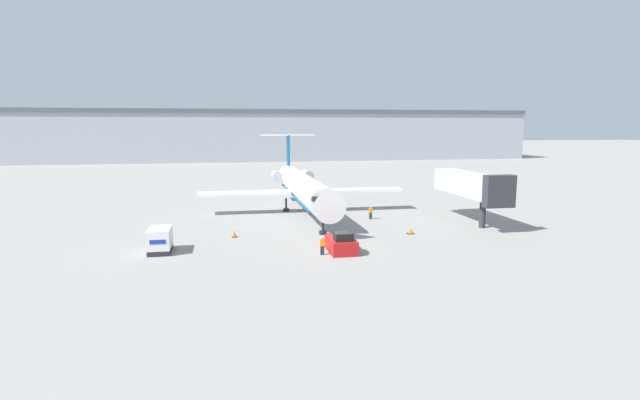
{
  "coord_description": "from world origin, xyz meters",
  "views": [
    {
      "loc": [
        -9.88,
        -42.47,
        11.31
      ],
      "look_at": [
        0.0,
        9.17,
        3.4
      ],
      "focal_mm": 28.0,
      "sensor_mm": 36.0,
      "label": 1
    }
  ],
  "objects_px": {
    "worker_near_tug": "(322,245)",
    "traffic_cone_left": "(234,233)",
    "airplane_main": "(303,187)",
    "pushback_tug": "(341,244)",
    "traffic_cone_right": "(411,231)",
    "worker_by_wing": "(371,212)",
    "jet_bridge": "(471,185)",
    "luggage_cart": "(160,240)"
  },
  "relations": [
    {
      "from": "worker_near_tug",
      "to": "traffic_cone_left",
      "type": "relative_size",
      "value": 2.08
    },
    {
      "from": "airplane_main",
      "to": "pushback_tug",
      "type": "distance_m",
      "value": 21.2
    },
    {
      "from": "worker_near_tug",
      "to": "traffic_cone_right",
      "type": "distance_m",
      "value": 12.72
    },
    {
      "from": "worker_near_tug",
      "to": "worker_by_wing",
      "type": "bearing_deg",
      "value": 59.75
    },
    {
      "from": "worker_near_tug",
      "to": "traffic_cone_right",
      "type": "bearing_deg",
      "value": 31.88
    },
    {
      "from": "jet_bridge",
      "to": "traffic_cone_left",
      "type": "bearing_deg",
      "value": -174.78
    },
    {
      "from": "luggage_cart",
      "to": "traffic_cone_left",
      "type": "height_order",
      "value": "luggage_cart"
    },
    {
      "from": "worker_near_tug",
      "to": "jet_bridge",
      "type": "height_order",
      "value": "jet_bridge"
    },
    {
      "from": "pushback_tug",
      "to": "worker_near_tug",
      "type": "bearing_deg",
      "value": -160.17
    },
    {
      "from": "traffic_cone_right",
      "to": "pushback_tug",
      "type": "bearing_deg",
      "value": -145.92
    },
    {
      "from": "traffic_cone_right",
      "to": "traffic_cone_left",
      "type": "bearing_deg",
      "value": 174.2
    },
    {
      "from": "pushback_tug",
      "to": "jet_bridge",
      "type": "bearing_deg",
      "value": 30.13
    },
    {
      "from": "luggage_cart",
      "to": "worker_by_wing",
      "type": "bearing_deg",
      "value": 27.19
    },
    {
      "from": "pushback_tug",
      "to": "luggage_cart",
      "type": "xyz_separation_m",
      "value": [
        -15.98,
        2.92,
        0.37
      ]
    },
    {
      "from": "pushback_tug",
      "to": "traffic_cone_right",
      "type": "height_order",
      "value": "pushback_tug"
    },
    {
      "from": "worker_near_tug",
      "to": "traffic_cone_right",
      "type": "xyz_separation_m",
      "value": [
        10.79,
        6.71,
        -0.56
      ]
    },
    {
      "from": "pushback_tug",
      "to": "worker_near_tug",
      "type": "height_order",
      "value": "pushback_tug"
    },
    {
      "from": "luggage_cart",
      "to": "jet_bridge",
      "type": "xyz_separation_m",
      "value": [
        33.86,
        7.46,
        3.35
      ]
    },
    {
      "from": "worker_by_wing",
      "to": "jet_bridge",
      "type": "bearing_deg",
      "value": -22.45
    },
    {
      "from": "worker_by_wing",
      "to": "traffic_cone_right",
      "type": "height_order",
      "value": "worker_by_wing"
    },
    {
      "from": "luggage_cart",
      "to": "jet_bridge",
      "type": "relative_size",
      "value": 0.24
    },
    {
      "from": "airplane_main",
      "to": "traffic_cone_right",
      "type": "bearing_deg",
      "value": -58.79
    },
    {
      "from": "worker_by_wing",
      "to": "pushback_tug",
      "type": "bearing_deg",
      "value": -115.81
    },
    {
      "from": "airplane_main",
      "to": "traffic_cone_right",
      "type": "height_order",
      "value": "airplane_main"
    },
    {
      "from": "luggage_cart",
      "to": "traffic_cone_right",
      "type": "relative_size",
      "value": 4.56
    },
    {
      "from": "traffic_cone_left",
      "to": "traffic_cone_right",
      "type": "height_order",
      "value": "traffic_cone_left"
    },
    {
      "from": "luggage_cart",
      "to": "worker_by_wing",
      "type": "relative_size",
      "value": 2.01
    },
    {
      "from": "traffic_cone_left",
      "to": "traffic_cone_right",
      "type": "bearing_deg",
      "value": -5.8
    },
    {
      "from": "airplane_main",
      "to": "luggage_cart",
      "type": "height_order",
      "value": "airplane_main"
    },
    {
      "from": "worker_near_tug",
      "to": "worker_by_wing",
      "type": "xyz_separation_m",
      "value": [
        9.03,
        15.48,
        -0.0
      ]
    },
    {
      "from": "airplane_main",
      "to": "worker_near_tug",
      "type": "distance_m",
      "value": 21.92
    },
    {
      "from": "worker_by_wing",
      "to": "traffic_cone_left",
      "type": "relative_size",
      "value": 2.07
    },
    {
      "from": "worker_near_tug",
      "to": "luggage_cart",
      "type": "bearing_deg",
      "value": 165.73
    },
    {
      "from": "traffic_cone_right",
      "to": "jet_bridge",
      "type": "relative_size",
      "value": 0.05
    },
    {
      "from": "worker_by_wing",
      "to": "traffic_cone_right",
      "type": "relative_size",
      "value": 2.27
    },
    {
      "from": "airplane_main",
      "to": "worker_near_tug",
      "type": "bearing_deg",
      "value": -94.49
    },
    {
      "from": "jet_bridge",
      "to": "pushback_tug",
      "type": "bearing_deg",
      "value": -149.87
    },
    {
      "from": "jet_bridge",
      "to": "worker_near_tug",
      "type": "bearing_deg",
      "value": -150.77
    },
    {
      "from": "traffic_cone_left",
      "to": "traffic_cone_right",
      "type": "distance_m",
      "value": 18.35
    },
    {
      "from": "airplane_main",
      "to": "luggage_cart",
      "type": "distance_m",
      "value": 24.16
    },
    {
      "from": "airplane_main",
      "to": "worker_by_wing",
      "type": "relative_size",
      "value": 20.46
    },
    {
      "from": "traffic_cone_right",
      "to": "jet_bridge",
      "type": "height_order",
      "value": "jet_bridge"
    }
  ]
}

